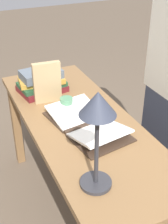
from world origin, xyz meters
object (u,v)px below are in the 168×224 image
Objects in this scene: book_stack_tall at (42,82)px; coffee_mug at (67,104)px; book_standing_upright at (47,83)px; reading_lamp at (97,117)px; open_book at (87,124)px.

book_stack_tall is 3.54× the size of coffee_mug.
book_standing_upright is 2.83× the size of coffee_mug.
book_standing_upright is 0.81m from reading_lamp.
open_book is at bearing -171.01° from coffee_mug.
coffee_mug is at bearing -151.46° from book_standing_upright.
book_standing_upright is (0.36, 0.10, 0.11)m from open_book.
reading_lamp is 0.70m from coffee_mug.
book_standing_upright is at bearing 6.46° from open_book.
open_book is at bearing -19.88° from reading_lamp.
reading_lamp is at bearing -178.65° from book_standing_upright.
open_book is at bearing -159.56° from book_standing_upright.
open_book is 0.39m from book_standing_upright.
coffee_mug is (-0.30, -0.06, -0.03)m from book_stack_tall.
book_standing_upright reaches higher than coffee_mug.
reading_lamp is at bearing 151.37° from open_book.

